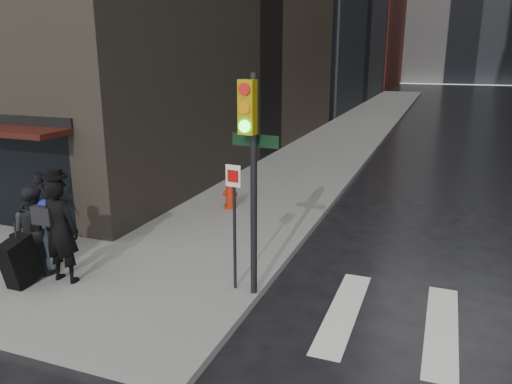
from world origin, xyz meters
TOP-DOWN VIEW (x-y plane):
  - ground at (0.00, 0.00)m, footprint 140.00×140.00m
  - sidewalk_left at (0.00, 27.00)m, footprint 4.00×50.00m
  - man_overcoat at (-1.73, -0.06)m, footprint 1.13×1.10m
  - man_jeans at (-2.40, 0.18)m, footprint 1.25×0.71m
  - man_greycoat at (-3.32, 1.36)m, footprint 1.04×0.65m
  - traffic_light at (1.86, 0.75)m, footprint 0.96×0.49m
  - fire_hydrant at (-0.54, 5.33)m, footprint 0.41×0.32m

SIDE VIEW (x-z plane):
  - ground at x=0.00m, z-range 0.00..0.00m
  - sidewalk_left at x=0.00m, z-range 0.00..0.15m
  - fire_hydrant at x=-0.54m, z-range 0.11..0.84m
  - man_greycoat at x=-3.32m, z-range 0.15..1.80m
  - man_jeans at x=-2.40m, z-range 0.15..1.88m
  - man_overcoat at x=-1.73m, z-range -0.03..2.18m
  - traffic_light at x=1.86m, z-range 0.71..4.57m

